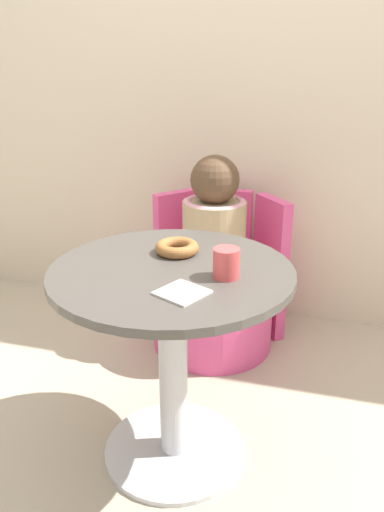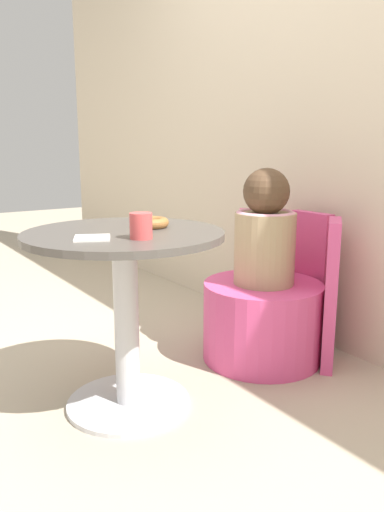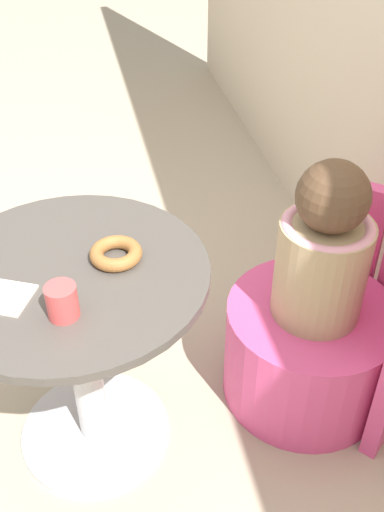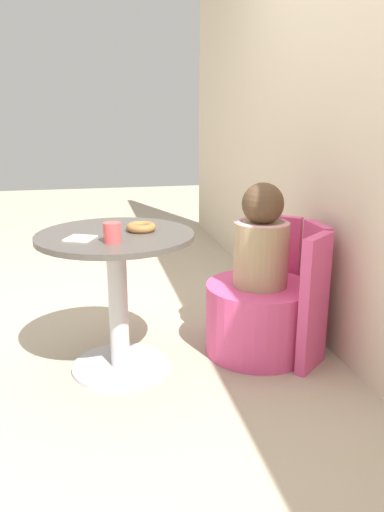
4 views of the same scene
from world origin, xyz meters
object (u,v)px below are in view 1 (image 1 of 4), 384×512
Objects in this scene: round_table at (173,330)px; tub_chair at (213,308)px; child_figure at (214,221)px; cup at (226,263)px; donut at (177,248)px.

round_table reaches higher than tub_chair.
round_table is at bearing -86.87° from tub_chair.
child_figure reaches higher than cup.
child_figure reaches higher than tub_chair.
cup is at bearing -74.43° from tub_chair.
round_table is at bearing 172.90° from cup.
donut is 0.23m from cup.
donut is at bearing 142.81° from cup.
cup is (0.20, -0.72, 0.52)m from tub_chair.
donut reaches higher than round_table.
cup is at bearing -7.10° from round_table.
child_figure is 3.78× the size of donut.
donut is 1.62× the size of cup.
cup is (0.18, -0.14, 0.02)m from donut.
round_table is 5.26× the size of donut.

